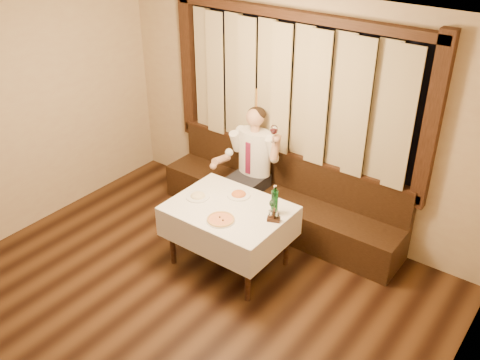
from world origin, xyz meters
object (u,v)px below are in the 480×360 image
Objects in this scene: dining_table at (229,215)px; green_bottle at (275,202)px; pasta_cream at (198,194)px; banquette at (279,202)px; cruet_caddy at (274,217)px; seated_man at (251,158)px; pizza at (221,219)px; pasta_red at (239,193)px.

green_bottle is at bearing 22.37° from dining_table.
pasta_cream is at bearing -164.96° from green_bottle.
banquette is 21.74× the size of cruet_caddy.
seated_man reaches higher than cruet_caddy.
cruet_caddy is (0.53, 0.07, 0.16)m from dining_table.
banquette reaches higher than pasta_cream.
green_bottle is 0.17m from cruet_caddy.
dining_table is (0.00, -1.02, 0.34)m from banquette.
cruet_caddy is (0.44, 0.32, 0.04)m from pizza.
cruet_caddy is (0.53, -0.96, 0.50)m from banquette.
banquette is at bearing 90.00° from dining_table.
pasta_red is (-0.06, 0.25, 0.14)m from dining_table.
seated_man is at bearing 112.64° from cruet_caddy.
seated_man reaches higher than dining_table.
dining_table is 0.86× the size of seated_man.
pizza is 0.53m from pasta_cream.
pizza is at bearing -86.04° from banquette.
cruet_caddy is (0.59, -0.19, 0.01)m from pasta_red.
banquette is at bearing 95.51° from cruet_caddy.
seated_man is (-0.83, 0.74, -0.05)m from green_bottle.
banquette reaches higher than dining_table.
pasta_red is at bearing 41.00° from pasta_cream.
dining_table is 1.02m from seated_man.
dining_table is 4.78× the size of pasta_cream.
pasta_red is (-0.06, -0.77, 0.48)m from banquette.
pasta_red is 1.00× the size of pasta_cream.
dining_table is at bearing 163.62° from cruet_caddy.
seated_man reaches higher than pasta_cream.
pizza is 0.59m from green_bottle.
pasta_cream is 0.79× the size of green_bottle.
pizza is 0.53m from pasta_red.
banquette is 2.52× the size of dining_table.
pizza reaches higher than dining_table.
banquette is at bearing 69.41° from pasta_cream.
pizza is 0.21× the size of seated_man.
pasta_red is 0.45m from pasta_cream.
seated_man is (-0.90, 0.87, 0.04)m from cruet_caddy.
green_bottle is at bearing -41.98° from seated_man.
dining_table is at bearing -157.63° from green_bottle.
dining_table is 8.63× the size of cruet_caddy.
pasta_cream is 0.94m from cruet_caddy.
pizza is 0.90× the size of green_bottle.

